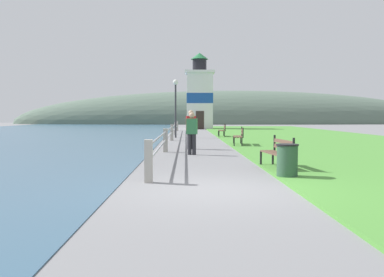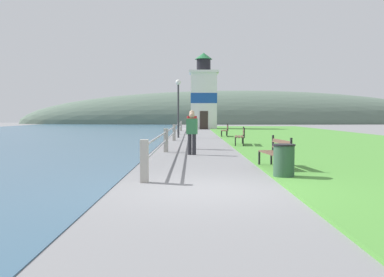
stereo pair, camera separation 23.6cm
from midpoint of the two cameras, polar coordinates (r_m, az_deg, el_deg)
The scene contains 12 objects.
ground_plane at distance 8.82m, azimuth 2.46°, elevation -6.88°, with size 160.00×160.00×0.00m, color slate.
grass_verge at distance 29.45m, azimuth 15.08°, elevation 0.09°, with size 12.00×58.82×0.06m.
seawall_railing at distance 25.87m, azimuth -2.97°, elevation 1.03°, with size 0.18×32.51×0.98m.
park_bench_near at distance 12.25m, azimuth 10.92°, elevation -1.60°, with size 0.65×1.67×0.94m.
park_bench_midway at distance 21.44m, azimuth 6.03°, elevation 0.45°, with size 0.65×1.95×0.94m.
park_bench_far at distance 29.94m, azimuth 3.89°, elevation 1.20°, with size 0.56×1.74×0.94m.
lighthouse at distance 48.25m, azimuth 0.87°, elevation 5.66°, with size 3.28×3.28×8.52m.
person_strolling at distance 16.52m, azimuth -0.43°, elevation 0.90°, with size 0.44×0.31×1.65m.
person_by_railing at distance 19.31m, azimuth -0.48°, elevation 1.40°, with size 0.45×0.28×1.76m.
trash_bin at distance 10.54m, azimuth 11.96°, elevation -2.98°, with size 0.54×0.54×0.84m.
lamp_post at distance 29.21m, azimuth -2.44°, elevation 5.48°, with size 0.36×0.36×3.96m.
distant_hillside at distance 78.37m, azimuth 5.41°, elevation 1.98°, with size 80.00×16.00×12.00m.
Camera 1 is at (-0.62, -8.67, 1.53)m, focal length 40.00 mm.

